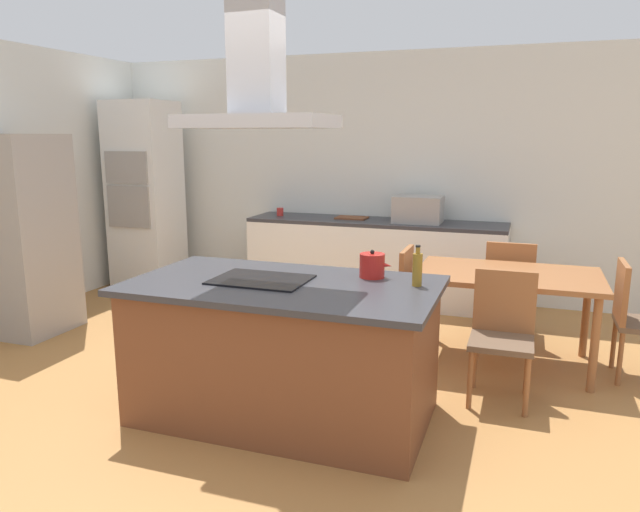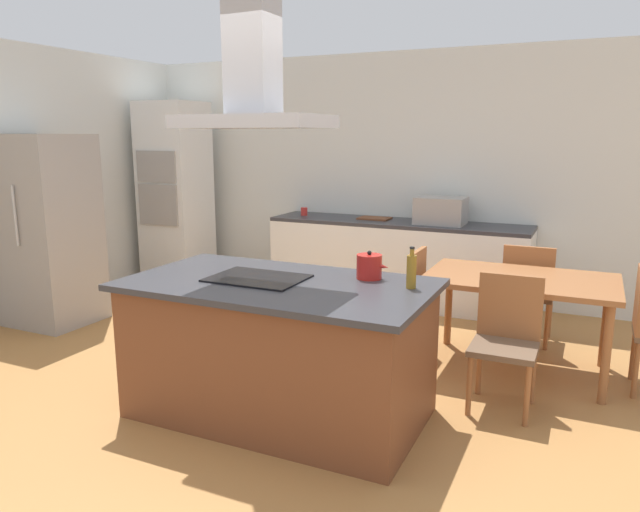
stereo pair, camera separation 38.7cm
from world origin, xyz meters
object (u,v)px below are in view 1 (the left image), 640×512
(olive_oil_bottle, at_px, (417,269))
(chair_facing_back_wall, at_px, (509,283))
(range_hood, at_px, (257,85))
(tea_kettle, at_px, (372,265))
(wall_oven_stack, at_px, (145,195))
(chair_at_right_end, at_px, (635,314))
(chair_at_left_end, at_px, (393,292))
(refrigerator, at_px, (18,235))
(coffee_mug_red, at_px, (280,212))
(chair_facing_island, at_px, (503,327))
(dining_table, at_px, (508,283))
(cooktop, at_px, (261,280))
(countertop_microwave, at_px, (418,209))
(cutting_board, at_px, (352,218))

(olive_oil_bottle, bearing_deg, chair_facing_back_wall, 75.10)
(olive_oil_bottle, xyz_separation_m, range_hood, (-0.96, -0.20, 1.09))
(tea_kettle, distance_m, wall_oven_stack, 4.12)
(chair_at_right_end, distance_m, range_hood, 3.20)
(wall_oven_stack, bearing_deg, chair_at_left_end, -20.24)
(refrigerator, relative_size, chair_at_left_end, 2.04)
(chair_at_left_end, xyz_separation_m, chair_at_right_end, (1.83, 0.00, 0.00))
(coffee_mug_red, relative_size, chair_facing_island, 0.10)
(dining_table, xyz_separation_m, chair_at_right_end, (0.92, -0.00, -0.16))
(coffee_mug_red, distance_m, refrigerator, 2.71)
(refrigerator, bearing_deg, tea_kettle, -7.88)
(olive_oil_bottle, distance_m, refrigerator, 3.84)
(coffee_mug_red, distance_m, dining_table, 2.97)
(cooktop, relative_size, tea_kettle, 2.79)
(countertop_microwave, relative_size, dining_table, 0.36)
(chair_at_right_end, bearing_deg, tea_kettle, -147.45)
(dining_table, relative_size, chair_at_right_end, 1.57)
(dining_table, distance_m, chair_facing_back_wall, 0.68)
(olive_oil_bottle, bearing_deg, chair_facing_island, 48.37)
(dining_table, xyz_separation_m, range_hood, (-1.47, -1.43, 1.43))
(cooktop, distance_m, chair_facing_back_wall, 2.59)
(cooktop, distance_m, dining_table, 2.06)
(countertop_microwave, distance_m, coffee_mug_red, 1.59)
(wall_oven_stack, distance_m, dining_table, 4.41)
(cooktop, bearing_deg, chair_facing_back_wall, 54.97)
(cooktop, relative_size, coffee_mug_red, 6.67)
(coffee_mug_red, relative_size, chair_at_left_end, 0.10)
(wall_oven_stack, xyz_separation_m, chair_at_left_end, (3.30, -1.22, -0.59))
(wall_oven_stack, relative_size, range_hood, 2.44)
(cutting_board, bearing_deg, dining_table, -41.04)
(chair_at_left_end, bearing_deg, dining_table, 0.00)
(dining_table, distance_m, chair_at_right_end, 0.93)
(chair_facing_back_wall, xyz_separation_m, chair_at_left_end, (-0.92, -0.67, 0.00))
(cutting_board, distance_m, dining_table, 2.30)
(refrigerator, bearing_deg, olive_oil_bottle, -9.10)
(tea_kettle, distance_m, refrigerator, 3.51)
(coffee_mug_red, relative_size, refrigerator, 0.05)
(tea_kettle, relative_size, chair_facing_island, 0.24)
(cooktop, xyz_separation_m, wall_oven_stack, (-2.75, 2.65, 0.20))
(refrigerator, xyz_separation_m, chair_facing_back_wall, (4.30, 1.29, -0.40))
(countertop_microwave, bearing_deg, chair_facing_island, -65.15)
(refrigerator, xyz_separation_m, chair_at_right_end, (5.21, 0.63, -0.40))
(range_hood, bearing_deg, wall_oven_stack, 136.09)
(dining_table, bearing_deg, cooktop, -135.77)
(countertop_microwave, height_order, cutting_board, countertop_microwave)
(countertop_microwave, xyz_separation_m, cutting_board, (-0.74, 0.05, -0.13))
(coffee_mug_red, distance_m, chair_facing_back_wall, 2.72)
(cooktop, height_order, wall_oven_stack, wall_oven_stack)
(tea_kettle, height_order, dining_table, tea_kettle)
(cooktop, relative_size, wall_oven_stack, 0.27)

